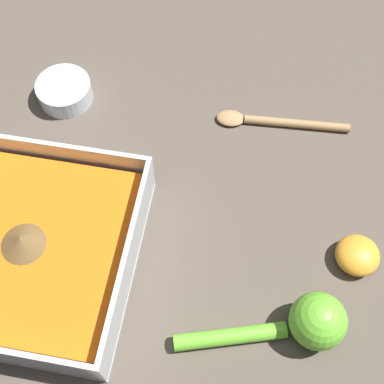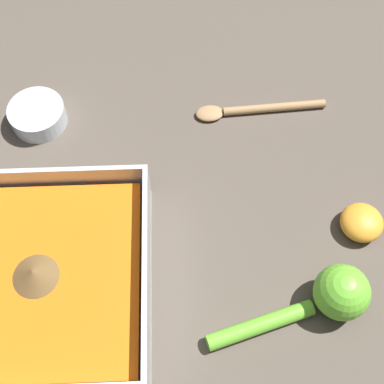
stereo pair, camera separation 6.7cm
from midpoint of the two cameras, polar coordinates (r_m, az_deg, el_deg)
The scene contains 6 objects.
ground_plane at distance 0.68m, azimuth -14.24°, elevation -8.85°, with size 4.00×4.00×0.00m, color brown.
square_dish at distance 0.67m, azimuth -18.69°, elevation -9.37°, with size 0.26×0.26×0.07m.
spice_bowl at distance 0.80m, azimuth -18.47°, elevation 7.55°, with size 0.08×0.08×0.03m.
lemon_squeezer at distance 0.64m, azimuth 11.55°, elevation -11.23°, with size 0.09×0.19×0.07m.
lemon_half at distance 0.70m, azimuth 15.06°, elevation -3.42°, with size 0.05×0.05×0.03m.
wooden_spoon at distance 0.78m, azimuth 3.97°, elevation 8.56°, with size 0.03×0.19×0.01m.
Camera 2 is at (-0.23, -0.12, 0.63)m, focal length 50.00 mm.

